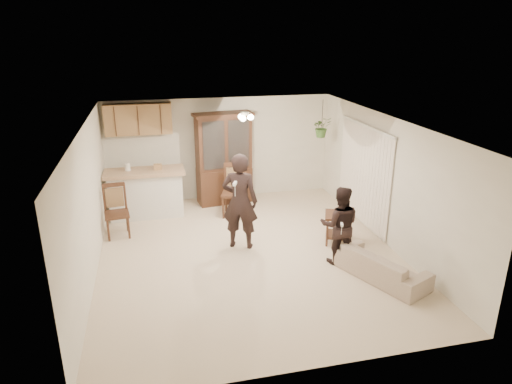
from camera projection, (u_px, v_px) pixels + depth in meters
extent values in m
plane|color=beige|center=(249.00, 253.00, 8.68)|extent=(6.50, 6.50, 0.00)
cube|color=white|center=(248.00, 123.00, 7.84)|extent=(5.50, 6.50, 0.02)
cube|color=silver|center=(220.00, 149.00, 11.24)|extent=(5.50, 0.02, 2.50)
cube|color=silver|center=(307.00, 283.00, 5.28)|extent=(5.50, 0.02, 2.50)
cube|color=silver|center=(89.00, 204.00, 7.68)|extent=(0.02, 6.50, 2.50)
cube|color=silver|center=(386.00, 181.00, 8.85)|extent=(0.02, 6.50, 2.50)
cube|color=silver|center=(146.00, 195.00, 10.28)|extent=(1.60, 0.55, 1.00)
cube|color=tan|center=(144.00, 172.00, 10.09)|extent=(1.75, 0.70, 0.08)
cube|color=olive|center=(138.00, 119.00, 10.39)|extent=(1.50, 0.34, 0.70)
imported|color=#275120|center=(322.00, 127.00, 10.76)|extent=(0.43, 0.37, 0.48)
cylinder|color=black|center=(322.00, 113.00, 10.65)|extent=(0.01, 0.01, 0.65)
imported|color=beige|center=(382.00, 259.00, 7.71)|extent=(1.42, 2.01, 0.73)
imported|color=black|center=(240.00, 203.00, 8.68)|extent=(0.77, 0.65, 1.80)
imported|color=black|center=(339.00, 228.00, 8.15)|extent=(0.78, 0.69, 1.35)
cube|color=#3A2315|center=(224.00, 185.00, 11.17)|extent=(1.34, 0.68, 0.86)
cube|color=#3A2315|center=(223.00, 142.00, 10.81)|extent=(1.34, 0.62, 1.29)
cube|color=silver|center=(223.00, 142.00, 10.81)|extent=(1.11, 0.17, 1.13)
cube|color=#3A2315|center=(223.00, 114.00, 10.58)|extent=(1.45, 0.71, 0.06)
cube|color=#3A2315|center=(339.00, 215.00, 8.95)|extent=(0.71, 0.71, 0.04)
cube|color=#3A2315|center=(338.00, 235.00, 9.09)|extent=(0.60, 0.60, 0.03)
cube|color=#3A2315|center=(339.00, 213.00, 8.94)|extent=(0.23, 0.20, 0.07)
cube|color=#3A2315|center=(117.00, 214.00, 9.26)|extent=(0.53, 0.53, 0.05)
cube|color=#9B7B4D|center=(115.00, 201.00, 9.17)|extent=(0.36, 0.08, 0.42)
cube|color=#3A2315|center=(114.00, 188.00, 9.08)|extent=(0.44, 0.09, 0.08)
cube|color=#3A2315|center=(234.00, 194.00, 10.31)|extent=(0.66, 0.66, 0.06)
cube|color=#9B7B4D|center=(234.00, 180.00, 10.20)|extent=(0.38, 0.16, 0.45)
cube|color=#3A2315|center=(233.00, 168.00, 10.10)|extent=(0.47, 0.19, 0.09)
cube|color=#3A2315|center=(233.00, 182.00, 11.19)|extent=(0.68, 0.68, 0.05)
cube|color=#9B7B4D|center=(233.00, 170.00, 11.09)|extent=(0.33, 0.23, 0.43)
cube|color=#3A2315|center=(232.00, 159.00, 11.00)|extent=(0.41, 0.27, 0.09)
cube|color=white|center=(235.00, 184.00, 8.09)|extent=(0.11, 0.17, 0.05)
cube|color=white|center=(342.00, 225.00, 7.76)|extent=(0.08, 0.13, 0.04)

